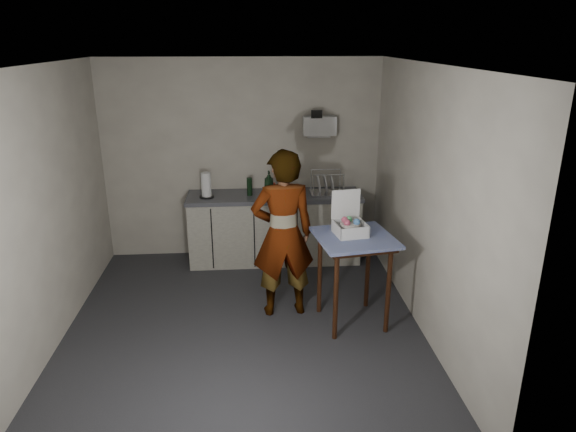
{
  "coord_description": "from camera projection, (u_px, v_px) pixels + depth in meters",
  "views": [
    {
      "loc": [
        0.11,
        -4.62,
        2.82
      ],
      "look_at": [
        0.48,
        0.45,
        1.05
      ],
      "focal_mm": 32.0,
      "sensor_mm": 36.0,
      "label": 1
    }
  ],
  "objects": [
    {
      "name": "ground",
      "position": [
        244.0,
        328.0,
        5.28
      ],
      "size": [
        4.0,
        4.0,
        0.0
      ],
      "primitive_type": "plane",
      "color": "#242529",
      "rests_on": "ground"
    },
    {
      "name": "wall_back",
      "position": [
        242.0,
        160.0,
        6.72
      ],
      "size": [
        3.6,
        0.02,
        2.6
      ],
      "primitive_type": "cube",
      "color": "#B6AE9F",
      "rests_on": "ground"
    },
    {
      "name": "wall_right",
      "position": [
        426.0,
        203.0,
        4.97
      ],
      "size": [
        0.02,
        4.0,
        2.6
      ],
      "primitive_type": "cube",
      "color": "#B6AE9F",
      "rests_on": "ground"
    },
    {
      "name": "wall_left",
      "position": [
        46.0,
        212.0,
        4.72
      ],
      "size": [
        0.02,
        4.0,
        2.6
      ],
      "primitive_type": "cube",
      "color": "#B6AE9F",
      "rests_on": "ground"
    },
    {
      "name": "ceiling",
      "position": [
        236.0,
        65.0,
        4.42
      ],
      "size": [
        3.6,
        4.0,
        0.01
      ],
      "primitive_type": "cube",
      "color": "white",
      "rests_on": "wall_back"
    },
    {
      "name": "kitchen_counter",
      "position": [
        275.0,
        229.0,
        6.76
      ],
      "size": [
        2.24,
        0.62,
        0.91
      ],
      "color": "black",
      "rests_on": "ground"
    },
    {
      "name": "wall_shelf",
      "position": [
        319.0,
        126.0,
        6.58
      ],
      "size": [
        0.42,
        0.18,
        0.37
      ],
      "color": "white",
      "rests_on": "ground"
    },
    {
      "name": "side_table",
      "position": [
        354.0,
        248.0,
        5.13
      ],
      "size": [
        0.85,
        0.85,
        0.96
      ],
      "rotation": [
        0.0,
        0.0,
        0.16
      ],
      "color": "#36170C",
      "rests_on": "ground"
    },
    {
      "name": "standing_man",
      "position": [
        283.0,
        234.0,
        5.3
      ],
      "size": [
        0.7,
        0.5,
        1.8
      ],
      "primitive_type": "imported",
      "rotation": [
        0.0,
        0.0,
        3.25
      ],
      "color": "#B2A593",
      "rests_on": "ground"
    },
    {
      "name": "soap_bottle",
      "position": [
        269.0,
        184.0,
        6.46
      ],
      "size": [
        0.14,
        0.14,
        0.33
      ],
      "primitive_type": "imported",
      "rotation": [
        0.0,
        0.0,
        0.06
      ],
      "color": "black",
      "rests_on": "kitchen_counter"
    },
    {
      "name": "soda_can",
      "position": [
        273.0,
        188.0,
        6.62
      ],
      "size": [
        0.07,
        0.07,
        0.14
      ],
      "primitive_type": "cylinder",
      "color": "red",
      "rests_on": "kitchen_counter"
    },
    {
      "name": "dark_bottle",
      "position": [
        250.0,
        186.0,
        6.53
      ],
      "size": [
        0.07,
        0.07,
        0.23
      ],
      "primitive_type": "cylinder",
      "color": "black",
      "rests_on": "kitchen_counter"
    },
    {
      "name": "paper_towel",
      "position": [
        206.0,
        186.0,
        6.43
      ],
      "size": [
        0.18,
        0.18,
        0.32
      ],
      "color": "black",
      "rests_on": "kitchen_counter"
    },
    {
      "name": "dish_rack",
      "position": [
        326.0,
        189.0,
        6.61
      ],
      "size": [
        0.43,
        0.32,
        0.3
      ],
      "color": "silver",
      "rests_on": "kitchen_counter"
    },
    {
      "name": "bakery_box",
      "position": [
        350.0,
        225.0,
        5.12
      ],
      "size": [
        0.35,
        0.36,
        0.42
      ],
      "rotation": [
        0.0,
        0.0,
        0.16
      ],
      "color": "white",
      "rests_on": "side_table"
    }
  ]
}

